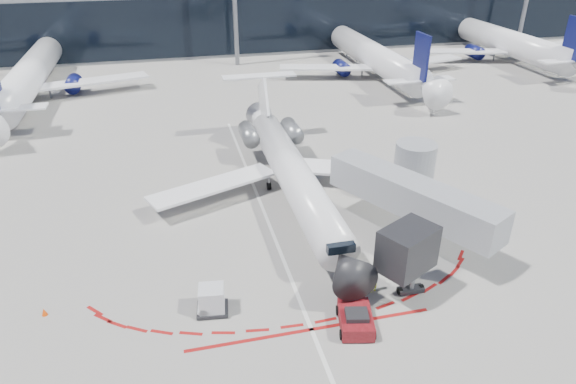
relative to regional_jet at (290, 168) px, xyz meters
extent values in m
plane|color=slate|center=(-2.66, -4.15, -2.39)|extent=(260.00, 260.00, 0.00)
cube|color=silver|center=(-2.66, -2.15, -2.39)|extent=(0.25, 40.00, 0.01)
cube|color=maroon|center=(-2.66, -15.65, -2.39)|extent=(14.00, 0.25, 0.01)
cube|color=gray|center=(-2.66, 60.85, 2.61)|extent=(150.00, 24.00, 10.00)
cube|color=black|center=(-2.66, 48.80, 2.61)|extent=(150.00, 0.20, 9.00)
cube|color=#989BA1|center=(6.34, -8.65, 1.21)|extent=(8.22, 12.61, 2.30)
cube|color=black|center=(3.29, -14.39, 1.21)|extent=(3.86, 3.44, 2.60)
cylinder|color=slate|center=(4.09, -13.99, -1.19)|extent=(0.36, 0.36, 2.40)
cube|color=black|center=(4.09, -13.99, -2.17)|extent=(1.60, 0.60, 0.30)
cylinder|color=#989BA1|center=(9.39, -2.91, 0.01)|extent=(3.20, 3.20, 4.80)
cylinder|color=black|center=(9.39, -2.91, -2.14)|extent=(4.00, 4.00, 0.50)
cylinder|color=white|center=(0.00, -1.18, -0.03)|extent=(2.71, 22.08, 2.71)
cone|color=black|center=(0.00, -13.62, -0.03)|extent=(2.71, 2.81, 2.71)
cone|color=white|center=(0.00, 11.67, -0.03)|extent=(2.71, 3.61, 2.71)
cube|color=black|center=(0.00, -12.02, 0.52)|extent=(1.71, 1.41, 0.55)
cube|color=white|center=(-6.22, 0.33, -0.94)|extent=(10.75, 6.37, 0.31)
cube|color=white|center=(6.22, 0.33, -0.94)|extent=(10.75, 6.37, 0.31)
cube|color=white|center=(0.00, 10.67, 2.38)|extent=(0.25, 4.71, 4.79)
cube|color=white|center=(0.00, 12.77, 4.18)|extent=(7.23, 1.61, 0.16)
cylinder|color=slate|center=(-2.06, 7.66, 0.22)|extent=(1.51, 3.41, 1.51)
cylinder|color=slate|center=(2.06, 7.66, 0.22)|extent=(1.51, 3.41, 1.51)
cylinder|color=black|center=(0.00, -10.41, -2.11)|extent=(0.22, 0.56, 0.56)
cylinder|color=black|center=(-1.51, 1.33, -2.07)|extent=(0.30, 0.64, 0.64)
cylinder|color=black|center=(1.51, 1.33, -2.07)|extent=(0.30, 0.64, 0.64)
cylinder|color=slate|center=(0.00, -10.41, -1.84)|extent=(0.18, 0.18, 1.10)
cube|color=#530B0F|center=(-0.21, -15.94, -1.90)|extent=(2.35, 3.16, 0.80)
cube|color=black|center=(-0.27, -16.20, -1.37)|extent=(1.45, 1.31, 0.31)
cylinder|color=slate|center=(0.22, -14.04, -2.08)|extent=(0.59, 2.27, 0.09)
cylinder|color=black|center=(-1.24, -16.71, -2.11)|extent=(0.37, 0.61, 0.57)
cylinder|color=black|center=(0.40, -17.08, -2.11)|extent=(0.37, 0.61, 0.57)
cylinder|color=black|center=(-0.82, -14.81, -2.11)|extent=(0.37, 0.61, 0.57)
cylinder|color=black|center=(0.83, -15.18, -2.11)|extent=(0.37, 0.61, 0.57)
imported|color=#E5FC1A|center=(1.89, -13.34, -1.57)|extent=(0.69, 0.55, 1.64)
cube|color=black|center=(-7.82, -12.85, -2.23)|extent=(1.96, 1.73, 0.20)
cube|color=silver|center=(-7.82, -12.85, -1.43)|extent=(1.59, 1.51, 1.43)
cylinder|color=black|center=(-8.60, -13.33, -2.30)|extent=(0.11, 0.19, 0.18)
cylinder|color=black|center=(-7.18, -13.51, -2.30)|extent=(0.11, 0.19, 0.18)
cylinder|color=black|center=(-8.45, -12.18, -2.30)|extent=(0.11, 0.19, 0.18)
cylinder|color=black|center=(-7.03, -12.36, -2.30)|extent=(0.11, 0.19, 0.18)
cone|color=#F64605|center=(-17.24, -10.87, -2.16)|extent=(0.33, 0.33, 0.46)
camera|label=1|loc=(-9.03, -36.27, 17.69)|focal=32.00mm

